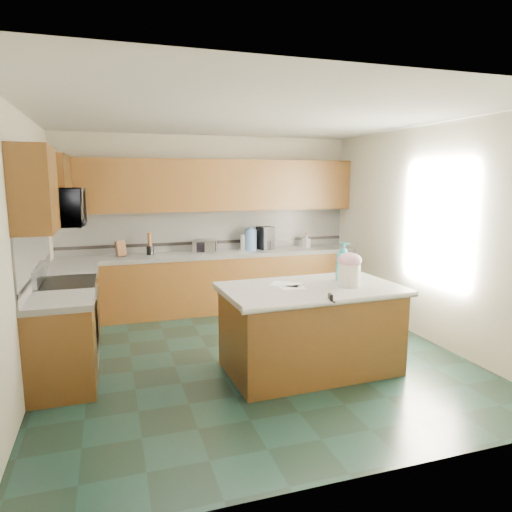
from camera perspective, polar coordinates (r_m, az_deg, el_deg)
name	(u,v)px	position (r m, az deg, el deg)	size (l,w,h in m)	color
floor	(253,357)	(5.41, -0.39, -12.45)	(4.60, 4.60, 0.00)	black
ceiling	(253,115)	(5.06, -0.42, 17.17)	(4.60, 4.60, 0.00)	white
wall_back	(209,223)	(7.30, -5.88, 4.16)	(4.60, 0.04, 2.70)	beige
wall_front	(363,288)	(2.97, 13.17, -3.88)	(4.60, 0.04, 2.70)	beige
wall_left	(22,251)	(4.90, -27.23, 0.55)	(0.04, 4.60, 2.70)	beige
wall_right	(428,234)	(6.17, 20.66, 2.62)	(0.04, 4.60, 2.70)	beige
back_base_cab	(214,284)	(7.13, -5.22, -3.44)	(4.60, 0.60, 0.86)	black
back_countertop	(214,254)	(7.05, -5.28, 0.20)	(4.60, 0.64, 0.06)	white
back_upper_cab	(211,185)	(7.09, -5.65, 8.78)	(4.60, 0.33, 0.78)	black
back_backsplash	(210,230)	(7.28, -5.82, 3.24)	(4.60, 0.02, 0.63)	silver
back_accent_band	(210,242)	(7.30, -5.78, 1.71)	(4.60, 0.01, 0.05)	black
left_base_cab_rear	(73,306)	(6.30, -21.85, -5.84)	(0.60, 0.82, 0.86)	black
left_counter_rear	(71,271)	(6.20, -22.12, -1.73)	(0.64, 0.82, 0.06)	white
left_base_cab_front	(62,348)	(4.85, -23.05, -10.49)	(0.60, 0.72, 0.86)	black
left_counter_front	(59,301)	(4.71, -23.42, -5.21)	(0.64, 0.72, 0.06)	white
left_backsplash	(35,254)	(5.45, -25.90, 0.23)	(0.02, 2.30, 0.63)	silver
left_accent_band	(37,272)	(5.48, -25.69, -1.78)	(0.01, 2.30, 0.05)	black
left_upper_cab_rear	(55,187)	(6.25, -23.88, 7.93)	(0.33, 1.09, 0.78)	black
left_upper_cab_front	(34,189)	(4.59, -25.97, 7.51)	(0.33, 0.72, 0.78)	black
range_body	(68,324)	(5.54, -22.40, -7.84)	(0.60, 0.76, 0.88)	#B7B7BC
range_oven_door	(96,325)	(5.54, -19.35, -8.11)	(0.02, 0.68, 0.55)	black
range_cooktop	(66,283)	(5.43, -22.70, -3.19)	(0.62, 0.78, 0.04)	black
range_handle	(97,292)	(5.44, -19.26, -4.27)	(0.02, 0.02, 0.66)	#B7B7BC
range_backguard	(39,274)	(5.44, -25.51, -2.08)	(0.06, 0.76, 0.18)	#B7B7BC
microwave	(60,207)	(5.32, -23.28, 5.60)	(0.73, 0.50, 0.41)	#B7B7BC
island_base	(310,331)	(4.97, 6.77, -9.29)	(1.75, 1.00, 0.86)	black
island_top	(311,289)	(4.84, 6.88, -4.12)	(1.85, 1.10, 0.06)	white
island_bullnose	(335,302)	(4.36, 9.90, -5.72)	(0.06, 0.06, 1.85)	white
treat_jar	(349,275)	(4.87, 11.54, -2.34)	(0.23, 0.23, 0.24)	white
treat_jar_lid	(349,260)	(4.84, 11.61, -0.49)	(0.25, 0.25, 0.16)	#E4A0B6
treat_jar_knob	(350,255)	(4.83, 11.63, 0.12)	(0.03, 0.03, 0.08)	tan
treat_jar_knob_end_l	(346,255)	(4.81, 11.19, 0.10)	(0.04, 0.04, 0.04)	tan
treat_jar_knob_end_r	(353,255)	(4.85, 12.06, 0.14)	(0.04, 0.04, 0.04)	tan
soap_bottle_island	(343,262)	(5.11, 10.83, -0.69)	(0.16, 0.17, 0.43)	#27B0B2
paper_sheet_a	(292,288)	(4.75, 4.57, -3.96)	(0.25, 0.19, 0.00)	white
paper_sheet_b	(286,284)	(4.90, 3.75, -3.52)	(0.32, 0.24, 0.00)	white
clamp_body	(330,298)	(4.35, 9.27, -5.20)	(0.03, 0.09, 0.08)	black
clamp_handle	(333,302)	(4.30, 9.60, -5.63)	(0.01, 0.01, 0.07)	black
knife_block	(121,249)	(6.91, -16.55, 0.86)	(0.12, 0.10, 0.22)	#472814
utensil_crock	(150,250)	(6.97, -13.10, 0.71)	(0.11, 0.11, 0.14)	black
utensil_bundle	(150,239)	(6.95, -13.15, 2.08)	(0.06, 0.06, 0.20)	#472814
toaster_oven	(205,246)	(7.05, -6.42, 1.24)	(0.34, 0.23, 0.20)	#B7B7BC
toaster_oven_door	(206,247)	(6.94, -6.24, 1.12)	(0.30, 0.01, 0.16)	black
paper_towel	(244,242)	(7.24, -1.54, 1.70)	(0.11, 0.11, 0.24)	white
paper_towel_base	(244,250)	(7.26, -1.54, 0.82)	(0.16, 0.16, 0.01)	#B7B7BC
water_jug	(251,240)	(7.23, -0.69, 2.01)	(0.19, 0.19, 0.32)	#5277B0
water_jug_neck	(251,229)	(7.21, -0.69, 3.45)	(0.09, 0.09, 0.05)	#5277B0
coffee_maker	(265,238)	(7.32, 1.17, 2.27)	(0.21, 0.23, 0.36)	black
coffee_carafe	(266,245)	(7.29, 1.31, 1.39)	(0.15, 0.15, 0.15)	black
soap_bottle_back	(306,241)	(7.56, 6.32, 1.89)	(0.10, 0.10, 0.22)	white
soap_back_cap	(307,233)	(7.55, 6.33, 2.82)	(0.02, 0.02, 0.03)	red
window_light_proxy	(437,223)	(5.98, 21.70, 3.80)	(0.02, 1.40, 1.10)	white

